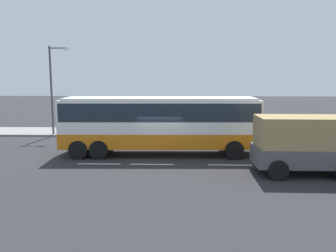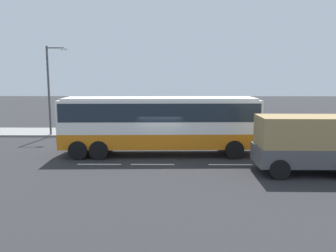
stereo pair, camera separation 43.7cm
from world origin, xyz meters
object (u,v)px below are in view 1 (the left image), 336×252
Objects in this scene: car_blue_saloon at (322,143)px; coach_bus at (160,119)px; pedestrian_near_curb at (243,119)px; street_lamp at (53,84)px.

coach_bus is at bearing 174.62° from car_blue_saloon.
coach_bus is at bearing -113.93° from pedestrian_near_curb.
coach_bus is 1.72× the size of street_lamp.
street_lamp is (-18.65, 6.32, 3.37)m from car_blue_saloon.
street_lamp is at bearing -158.79° from pedestrian_near_curb.
coach_bus is 2.42× the size of car_blue_saloon.
car_blue_saloon is 0.71× the size of street_lamp.
pedestrian_near_curb is 0.26× the size of street_lamp.
coach_bus is 6.68× the size of pedestrian_near_curb.
street_lamp is at bearing 155.65° from car_blue_saloon.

